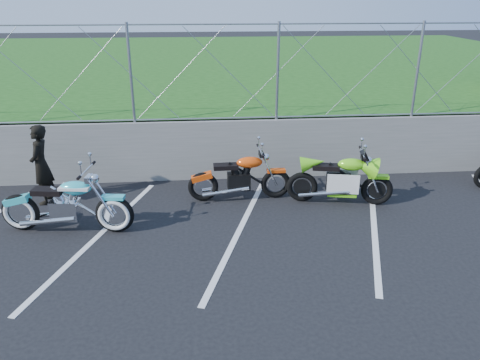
{
  "coord_description": "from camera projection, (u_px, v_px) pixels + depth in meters",
  "views": [
    {
      "loc": [
        -0.62,
        -6.2,
        3.84
      ],
      "look_at": [
        0.03,
        1.3,
        0.8
      ],
      "focal_mm": 35.0,
      "sensor_mm": 36.0,
      "label": 1
    }
  ],
  "objects": [
    {
      "name": "ground",
      "position": [
        245.0,
        260.0,
        7.21
      ],
      "size": [
        90.0,
        90.0,
        0.0
      ],
      "primitive_type": "plane",
      "color": "black",
      "rests_on": "ground"
    },
    {
      "name": "retaining_wall",
      "position": [
        230.0,
        149.0,
        10.21
      ],
      "size": [
        30.0,
        0.22,
        1.3
      ],
      "primitive_type": "cube",
      "color": "slate",
      "rests_on": "ground"
    },
    {
      "name": "grass_field",
      "position": [
        214.0,
        75.0,
        19.45
      ],
      "size": [
        30.0,
        20.0,
        1.3
      ],
      "primitive_type": "cube",
      "color": "#1B4B14",
      "rests_on": "ground"
    },
    {
      "name": "chain_link_fence",
      "position": [
        230.0,
        73.0,
        9.59
      ],
      "size": [
        28.0,
        0.03,
        2.0
      ],
      "color": "gray",
      "rests_on": "retaining_wall"
    },
    {
      "name": "parking_lines",
      "position": [
        308.0,
        226.0,
        8.23
      ],
      "size": [
        18.29,
        4.31,
        0.01
      ],
      "color": "silver",
      "rests_on": "ground"
    },
    {
      "name": "cruiser_turquoise",
      "position": [
        68.0,
        207.0,
        7.92
      ],
      "size": [
        2.3,
        0.72,
        1.14
      ],
      "rotation": [
        0.0,
        0.0,
        -0.13
      ],
      "color": "black",
      "rests_on": "ground"
    },
    {
      "name": "naked_orange",
      "position": [
        241.0,
        179.0,
        9.17
      ],
      "size": [
        2.04,
        0.69,
        1.02
      ],
      "rotation": [
        0.0,
        0.0,
        0.02
      ],
      "color": "black",
      "rests_on": "ground"
    },
    {
      "name": "sportbike_green",
      "position": [
        341.0,
        181.0,
        9.0
      ],
      "size": [
        2.01,
        0.72,
        1.05
      ],
      "rotation": [
        0.0,
        0.0,
        -0.2
      ],
      "color": "black",
      "rests_on": "ground"
    },
    {
      "name": "person_standing",
      "position": [
        41.0,
        165.0,
        8.91
      ],
      "size": [
        0.38,
        0.57,
        1.55
      ],
      "primitive_type": "imported",
      "rotation": [
        0.0,
        0.0,
        -1.58
      ],
      "color": "black",
      "rests_on": "ground"
    }
  ]
}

